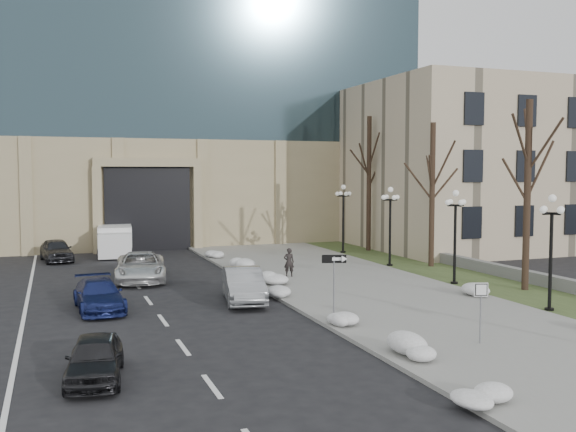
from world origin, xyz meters
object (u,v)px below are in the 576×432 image
lamppost_b (455,224)px  lamppost_d (343,209)px  car_c (99,295)px  one_way_sign (338,267)px  keep_sign (481,300)px  lamppost_c (390,216)px  car_b (244,285)px  lamppost_a (551,237)px  box_truck (115,241)px  car_d (141,267)px  car_a (95,358)px  pedestrian (289,262)px  car_e (56,250)px

lamppost_b → lamppost_d: 13.00m
lamppost_b → car_c: bearing=179.4°
one_way_sign → keep_sign: size_ratio=1.22×
lamppost_d → lamppost_c: bearing=-90.0°
car_c → lamppost_c: (16.96, 6.32, 2.44)m
car_b → lamppost_a: 12.82m
keep_sign → lamppost_a: 6.79m
box_truck → lamppost_d: (14.72, -5.12, 2.11)m
car_b → car_d: bearing=126.2°
car_a → lamppost_d: bearing=58.9°
car_b → car_d: 7.86m
car_a → lamppost_b: 19.92m
pedestrian → lamppost_c: bearing=-151.8°
lamppost_a → lamppost_c: (0.00, 13.00, 0.00)m
box_truck → lamppost_d: bearing=-14.0°
lamppost_a → lamppost_b: bearing=90.0°
lamppost_a → lamppost_d: (0.00, 19.50, 0.00)m
car_b → lamppost_c: 13.09m
lamppost_b → car_d: bearing=154.9°
car_a → lamppost_a: (17.66, 2.40, 2.46)m
box_truck → keep_sign: (8.96, -27.87, 0.58)m
lamppost_a → car_b: bearing=150.4°
one_way_sign → lamppost_d: 20.16m
car_e → lamppost_a: size_ratio=0.88×
one_way_sign → box_truck: bearing=122.0°
box_truck → lamppost_b: lamppost_b is taller
lamppost_a → keep_sign: bearing=-150.6°
keep_sign → lamppost_b: lamppost_b is taller
car_e → one_way_sign: bearing=-73.1°
car_d → one_way_sign: (5.75, -11.93, 1.38)m
box_truck → one_way_sign: bearing=-70.3°
lamppost_a → lamppost_c: same height
car_a → one_way_sign: (8.96, 3.74, 1.51)m
keep_sign → lamppost_d: 23.52m
car_e → one_way_sign: 23.35m
car_c → lamppost_d: 21.40m
car_e → lamppost_c: (18.50, -9.49, 2.36)m
car_a → box_truck: (2.93, 27.02, 0.35)m
car_b → lamppost_d: bearing=60.2°
car_a → keep_sign: (11.89, -0.85, 0.93)m
car_a → lamppost_c: (17.66, 15.40, 2.46)m
one_way_sign → car_c: bearing=164.6°
car_b → one_way_sign: one_way_sign is taller
car_c → lamppost_d: lamppost_d is taller
keep_sign → car_c: bearing=157.5°
pedestrian → box_truck: 15.42m
car_c → lamppost_c: 18.26m
car_c → one_way_sign: size_ratio=1.69×
one_way_sign → car_a: bearing=-139.9°
car_c → car_b: bearing=-7.7°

